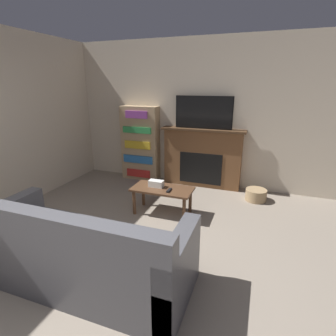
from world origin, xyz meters
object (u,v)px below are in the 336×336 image
(tv, at_px, (204,113))
(storage_basket, at_px, (256,195))
(couch, at_px, (82,255))
(coffee_table, at_px, (162,192))
(bookshelf, at_px, (140,144))
(fireplace, at_px, (202,158))

(tv, distance_m, storage_basket, 1.71)
(tv, xyz_separation_m, couch, (-0.51, -2.97, -1.10))
(tv, distance_m, coffee_table, 1.73)
(bookshelf, bearing_deg, fireplace, 1.02)
(tv, bearing_deg, bookshelf, -179.87)
(fireplace, bearing_deg, tv, -90.00)
(fireplace, bearing_deg, storage_basket, -19.46)
(coffee_table, height_order, storage_basket, coffee_table)
(bookshelf, bearing_deg, storage_basket, -8.45)
(storage_basket, bearing_deg, fireplace, 160.54)
(fireplace, bearing_deg, couch, -99.63)
(couch, relative_size, bookshelf, 1.42)
(fireplace, height_order, bookshelf, bookshelf)
(fireplace, distance_m, coffee_table, 1.40)
(couch, distance_m, coffee_table, 1.65)
(coffee_table, relative_size, bookshelf, 0.61)
(fireplace, bearing_deg, bookshelf, -178.98)
(tv, relative_size, coffee_table, 1.15)
(tv, relative_size, couch, 0.49)
(fireplace, height_order, coffee_table, fireplace)
(fireplace, height_order, storage_basket, fireplace)
(coffee_table, xyz_separation_m, bookshelf, (-0.99, 1.33, 0.39))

